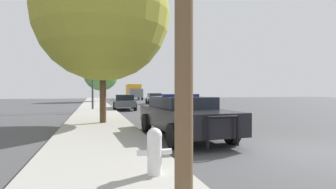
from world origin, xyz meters
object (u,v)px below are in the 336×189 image
at_px(police_car, 183,115).
at_px(car_background_midblock, 124,102).
at_px(fire_hydrant, 154,150).
at_px(traffic_light, 113,61).
at_px(box_truck, 134,91).
at_px(tree_sidewalk_far, 101,74).
at_px(car_background_oncoming, 155,98).
at_px(tree_sidewalk_near, 103,14).

relative_size(police_car, car_background_midblock, 1.14).
xyz_separation_m(fire_hydrant, traffic_light, (0.55, 17.90, 3.60)).
distance_m(fire_hydrant, box_truck, 45.13).
xyz_separation_m(traffic_light, tree_sidewalk_far, (-0.48, 18.29, 0.09)).
height_order(box_truck, tree_sidewalk_far, tree_sidewalk_far).
bearing_deg(box_truck, police_car, 84.53).
xyz_separation_m(police_car, fire_hydrant, (-1.98, -4.17, -0.21)).
distance_m(police_car, tree_sidewalk_far, 32.27).
relative_size(police_car, box_truck, 0.81).
height_order(car_background_midblock, box_truck, box_truck).
distance_m(fire_hydrant, car_background_midblock, 18.39).
relative_size(police_car, traffic_light, 0.93).
height_order(police_car, car_background_oncoming, police_car).
bearing_deg(box_truck, car_background_oncoming, 90.75).
xyz_separation_m(police_car, box_truck, (4.30, 40.51, 0.78)).
bearing_deg(traffic_light, tree_sidewalk_far, 91.49).
height_order(police_car, fire_hydrant, police_car).
bearing_deg(police_car, box_truck, -98.97).
bearing_deg(fire_hydrant, box_truck, 81.99).
relative_size(traffic_light, car_background_oncoming, 1.41).
bearing_deg(car_background_oncoming, box_truck, -85.83).
bearing_deg(box_truck, traffic_light, 78.50).
xyz_separation_m(fire_hydrant, car_background_midblock, (1.54, 18.33, 0.13)).
distance_m(car_background_midblock, tree_sidewalk_near, 11.33).
xyz_separation_m(police_car, car_background_midblock, (-0.44, 14.16, -0.08)).
bearing_deg(car_background_oncoming, fire_hydrant, 81.03).
xyz_separation_m(fire_hydrant, tree_sidewalk_near, (-0.61, 8.17, 4.66)).
relative_size(fire_hydrant, tree_sidewalk_near, 0.10).
bearing_deg(tree_sidewalk_far, police_car, -86.58).
bearing_deg(tree_sidewalk_near, tree_sidewalk_far, 88.61).
bearing_deg(tree_sidewalk_far, box_truck, 53.80).
bearing_deg(tree_sidewalk_near, fire_hydrant, -85.73).
bearing_deg(tree_sidewalk_far, car_background_oncoming, -54.31).
relative_size(box_truck, tree_sidewalk_far, 0.97).
xyz_separation_m(police_car, traffic_light, (-1.44, 13.73, 3.39)).
bearing_deg(car_background_midblock, tree_sidewalk_far, 98.85).
relative_size(tree_sidewalk_far, tree_sidewalk_near, 0.82).
distance_m(traffic_light, tree_sidewalk_near, 9.86).
distance_m(car_background_oncoming, tree_sidewalk_far, 11.31).
distance_m(fire_hydrant, tree_sidewalk_near, 9.42).
bearing_deg(car_background_oncoming, police_car, 83.44).
relative_size(box_truck, tree_sidewalk_near, 0.79).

